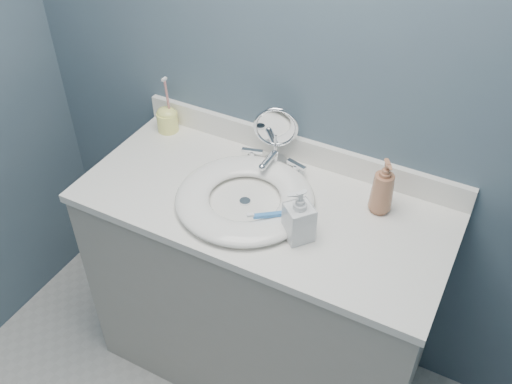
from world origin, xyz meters
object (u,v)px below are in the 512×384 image
Objects in this scene: toothbrush_holder at (167,118)px; soap_bottle_amber at (383,186)px; soap_bottle_clear at (299,215)px; makeup_mirror at (276,134)px.

soap_bottle_amber is at bearing -4.26° from toothbrush_holder.
soap_bottle_clear is (-0.18, -0.23, -0.01)m from soap_bottle_amber.
toothbrush_holder is (-0.45, -0.00, -0.07)m from makeup_mirror.
soap_bottle_amber is 0.86m from toothbrush_holder.
soap_bottle_amber reaches higher than soap_bottle_clear.
soap_bottle_amber is (0.40, -0.07, -0.03)m from makeup_mirror.
soap_bottle_clear is at bearing -23.59° from toothbrush_holder.
makeup_mirror is 0.46m from toothbrush_holder.
toothbrush_holder is at bearing 141.40° from soap_bottle_amber.
makeup_mirror is 0.41m from soap_bottle_amber.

